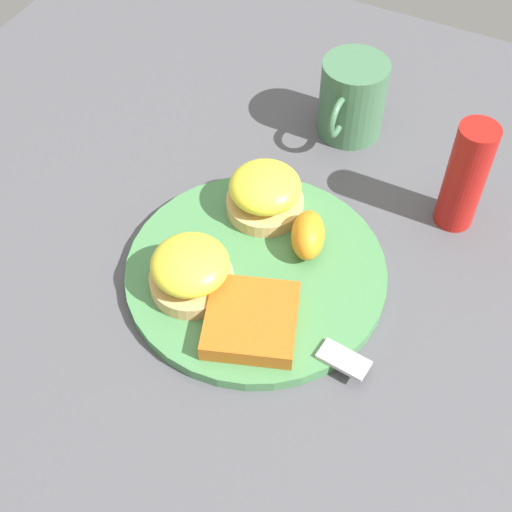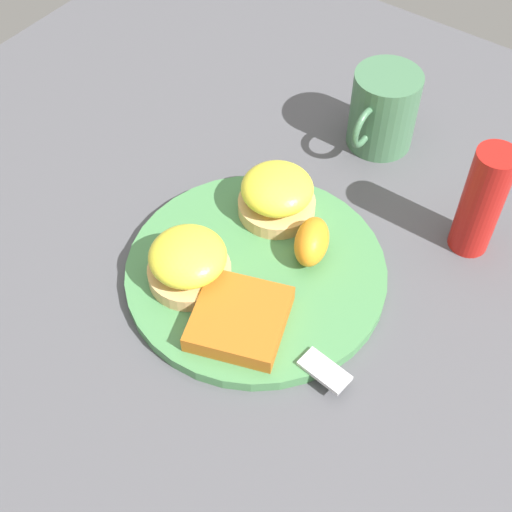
% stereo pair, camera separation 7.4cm
% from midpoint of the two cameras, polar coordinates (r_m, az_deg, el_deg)
% --- Properties ---
extents(ground_plane, '(1.10, 1.10, 0.00)m').
position_cam_midpoint_polar(ground_plane, '(0.77, 2.76, -1.76)').
color(ground_plane, '#4C4C51').
extents(plate, '(0.28, 0.28, 0.01)m').
position_cam_midpoint_polar(plate, '(0.76, 2.78, -1.44)').
color(plate, '#47844C').
rests_on(plate, ground_plane).
extents(sandwich_benedict_left, '(0.09, 0.09, 0.06)m').
position_cam_midpoint_polar(sandwich_benedict_left, '(0.79, 4.38, 4.78)').
color(sandwich_benedict_left, tan).
rests_on(sandwich_benedict_left, plate).
extents(sandwich_benedict_right, '(0.09, 0.09, 0.06)m').
position_cam_midpoint_polar(sandwich_benedict_right, '(0.73, -2.55, -0.66)').
color(sandwich_benedict_right, tan).
rests_on(sandwich_benedict_right, plate).
extents(hashbrown_patty, '(0.12, 0.12, 0.02)m').
position_cam_midpoint_polar(hashbrown_patty, '(0.71, 1.68, -5.22)').
color(hashbrown_patty, '#AE5D19').
rests_on(hashbrown_patty, plate).
extents(orange_wedge, '(0.07, 0.06, 0.04)m').
position_cam_midpoint_polar(orange_wedge, '(0.76, 7.28, 0.97)').
color(orange_wedge, orange).
rests_on(orange_wedge, plate).
extents(fork, '(0.04, 0.24, 0.00)m').
position_cam_midpoint_polar(fork, '(0.71, 3.50, -5.62)').
color(fork, silver).
rests_on(fork, plate).
extents(cup, '(0.11, 0.08, 0.10)m').
position_cam_midpoint_polar(cup, '(0.90, 12.78, 11.07)').
color(cup, '#42704C').
rests_on(cup, ground_plane).
extents(condiment_bottle, '(0.04, 0.04, 0.14)m').
position_cam_midpoint_polar(condiment_bottle, '(0.80, 20.21, 3.95)').
color(condiment_bottle, '#B21914').
rests_on(condiment_bottle, ground_plane).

